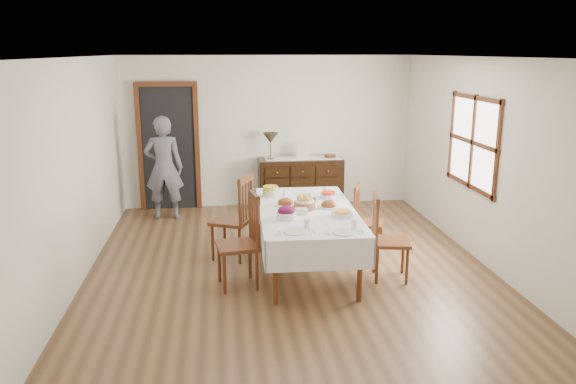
{
  "coord_description": "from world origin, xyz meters",
  "views": [
    {
      "loc": [
        -0.83,
        -6.67,
        2.67
      ],
      "look_at": [
        0.0,
        0.1,
        0.95
      ],
      "focal_mm": 35.0,
      "sensor_mm": 36.0,
      "label": 1
    }
  ],
  "objects": [
    {
      "name": "casserole_dish",
      "position": [
        0.57,
        -0.48,
        0.82
      ],
      "size": [
        0.26,
        0.26,
        0.07
      ],
      "color": "silver",
      "rests_on": "dining_table"
    },
    {
      "name": "chair_right_near",
      "position": [
        1.1,
        -0.53,
        0.52
      ],
      "size": [
        0.5,
        0.5,
        1.04
      ],
      "rotation": [
        0.0,
        0.0,
        1.39
      ],
      "color": "#562914",
      "rests_on": "ground"
    },
    {
      "name": "sideboard",
      "position": [
        0.54,
        2.72,
        0.44
      ],
      "size": [
        1.45,
        0.53,
        0.87
      ],
      "color": "black",
      "rests_on": "ground"
    },
    {
      "name": "person",
      "position": [
        -1.74,
        2.34,
        0.9
      ],
      "size": [
        0.57,
        0.38,
        1.8
      ],
      "primitive_type": "imported",
      "rotation": [
        0.0,
        0.0,
        3.11
      ],
      "color": "slate",
      "rests_on": "ground"
    },
    {
      "name": "glass_far_b",
      "position": [
        0.56,
        0.56,
        0.83
      ],
      "size": [
        0.06,
        0.06,
        0.09
      ],
      "color": "white",
      "rests_on": "dining_table"
    },
    {
      "name": "ham_platter_a",
      "position": [
        -0.04,
        0.07,
        0.82
      ],
      "size": [
        0.29,
        0.29,
        0.11
      ],
      "color": "silver",
      "rests_on": "dining_table"
    },
    {
      "name": "bread_basket",
      "position": [
        0.18,
        -0.11,
        0.86
      ],
      "size": [
        0.27,
        0.27,
        0.17
      ],
      "color": "brown",
      "rests_on": "dining_table"
    },
    {
      "name": "butter_dish",
      "position": [
        0.11,
        -0.34,
        0.82
      ],
      "size": [
        0.14,
        0.09,
        0.07
      ],
      "color": "silver",
      "rests_on": "dining_table"
    },
    {
      "name": "glass_far_a",
      "position": [
        0.01,
        0.55,
        0.84
      ],
      "size": [
        0.06,
        0.06,
        0.1
      ],
      "color": "white",
      "rests_on": "dining_table"
    },
    {
      "name": "beet_bowl",
      "position": [
        -0.09,
        -0.5,
        0.85
      ],
      "size": [
        0.23,
        0.23,
        0.15
      ],
      "color": "silver",
      "rests_on": "dining_table"
    },
    {
      "name": "runner",
      "position": [
        0.58,
        2.73,
        0.87
      ],
      "size": [
        1.3,
        0.35,
        0.01
      ],
      "color": "white",
      "rests_on": "sideboard"
    },
    {
      "name": "carrot_bowl",
      "position": [
        0.57,
        0.37,
        0.82
      ],
      "size": [
        0.24,
        0.24,
        0.08
      ],
      "color": "silver",
      "rests_on": "dining_table"
    },
    {
      "name": "chair_left_far",
      "position": [
        -0.66,
        0.38,
        0.57
      ],
      "size": [
        0.62,
        0.62,
        1.13
      ],
      "rotation": [
        0.0,
        0.0,
        -2.0
      ],
      "color": "#562914",
      "rests_on": "ground"
    },
    {
      "name": "setting_left",
      "position": [
        -0.01,
        -0.96,
        0.81
      ],
      "size": [
        0.42,
        0.31,
        0.1
      ],
      "color": "silver",
      "rests_on": "dining_table"
    },
    {
      "name": "ground",
      "position": [
        0.0,
        0.0,
        0.0
      ],
      "size": [
        6.0,
        6.0,
        0.0
      ],
      "primitive_type": "plane",
      "color": "brown"
    },
    {
      "name": "room_shell",
      "position": [
        -0.15,
        0.42,
        1.64
      ],
      "size": [
        5.02,
        6.02,
        2.65
      ],
      "color": "silver",
      "rests_on": "ground"
    },
    {
      "name": "deco_bowl",
      "position": [
        1.05,
        2.73,
        0.9
      ],
      "size": [
        0.2,
        0.2,
        0.06
      ],
      "color": "#562914",
      "rests_on": "sideboard"
    },
    {
      "name": "setting_right",
      "position": [
        0.5,
        -1.04,
        0.81
      ],
      "size": [
        0.42,
        0.31,
        0.1
      ],
      "color": "silver",
      "rests_on": "dining_table"
    },
    {
      "name": "table_lamp",
      "position": [
        0.02,
        2.7,
        1.22
      ],
      "size": [
        0.26,
        0.26,
        0.46
      ],
      "color": "olive",
      "rests_on": "sideboard"
    },
    {
      "name": "ham_platter_b",
      "position": [
        0.49,
        -0.09,
        0.82
      ],
      "size": [
        0.27,
        0.27,
        0.11
      ],
      "color": "silver",
      "rests_on": "dining_table"
    },
    {
      "name": "pineapple_bowl",
      "position": [
        -0.18,
        0.55,
        0.85
      ],
      "size": [
        0.21,
        0.21,
        0.14
      ],
      "color": "#CABF87",
      "rests_on": "dining_table"
    },
    {
      "name": "chair_right_far",
      "position": [
        1.09,
        0.4,
        0.47
      ],
      "size": [
        0.5,
        0.5,
        0.93
      ],
      "rotation": [
        0.0,
        0.0,
        1.18
      ],
      "color": "#562914",
      "rests_on": "ground"
    },
    {
      "name": "dining_table",
      "position": [
        0.2,
        -0.14,
        0.69
      ],
      "size": [
        1.23,
        2.32,
        0.79
      ],
      "rotation": [
        0.0,
        0.0,
        -0.03
      ],
      "color": "white",
      "rests_on": "ground"
    },
    {
      "name": "picture_frame",
      "position": [
        0.57,
        2.68,
        1.01
      ],
      "size": [
        0.22,
        0.08,
        0.28
      ],
      "color": "beige",
      "rests_on": "sideboard"
    },
    {
      "name": "chair_left_near",
      "position": [
        -0.61,
        -0.54,
        0.56
      ],
      "size": [
        0.53,
        0.53,
        1.11
      ],
      "rotation": [
        0.0,
        0.0,
        -1.41
      ],
      "color": "#562914",
      "rests_on": "ground"
    },
    {
      "name": "egg_basket",
      "position": [
        0.25,
        0.21,
        0.82
      ],
      "size": [
        0.25,
        0.25,
        0.1
      ],
      "color": "black",
      "rests_on": "dining_table"
    }
  ]
}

